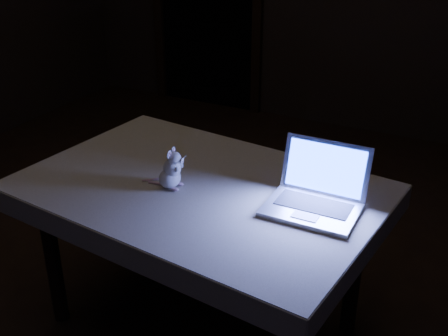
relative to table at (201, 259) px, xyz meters
The scene contains 5 objects.
floor 0.49m from the table, 155.29° to the left, with size 5.00×5.00×0.00m, color black.
table is the anchor object (origin of this frame).
tablecloth 0.33m from the table, 18.42° to the right, with size 1.42×0.95×0.10m, color beige, non-canonical shape.
laptop 0.67m from the table, ahead, with size 0.34×0.29×0.23m, color #B8B8BD, non-canonical shape.
plush_mouse 0.46m from the table, 144.88° to the right, with size 0.12×0.12×0.17m, color silver, non-canonical shape.
Camera 1 is at (1.30, -1.86, 1.77)m, focal length 45.00 mm.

